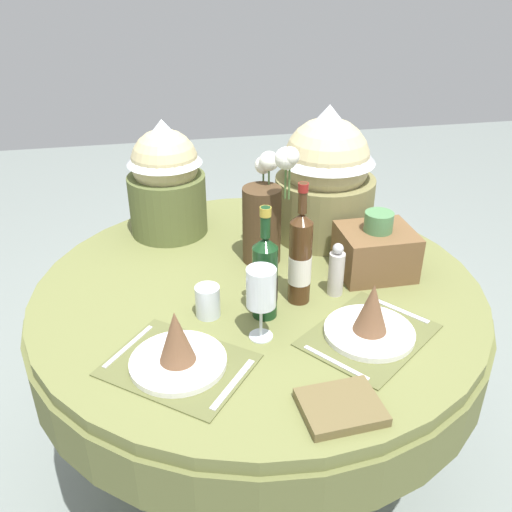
{
  "coord_description": "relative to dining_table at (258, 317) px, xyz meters",
  "views": [
    {
      "loc": [
        -0.29,
        -1.42,
        1.66
      ],
      "look_at": [
        0.0,
        0.03,
        0.84
      ],
      "focal_mm": 39.03,
      "sensor_mm": 36.0,
      "label": 1
    }
  ],
  "objects": [
    {
      "name": "place_setting_left",
      "position": [
        -0.27,
        -0.34,
        0.17
      ],
      "size": [
        0.43,
        0.42,
        0.16
      ],
      "color": "brown",
      "rests_on": "dining_table"
    },
    {
      "name": "wine_glass_left",
      "position": [
        -0.05,
        -0.26,
        0.27
      ],
      "size": [
        0.08,
        0.08,
        0.21
      ],
      "color": "silver",
      "rests_on": "dining_table"
    },
    {
      "name": "dining_table",
      "position": [
        0.0,
        0.0,
        0.0
      ],
      "size": [
        1.39,
        1.39,
        0.76
      ],
      "color": "olive",
      "rests_on": "ground"
    },
    {
      "name": "flower_vase",
      "position": [
        0.05,
        0.14,
        0.29
      ],
      "size": [
        0.15,
        0.21,
        0.41
      ],
      "color": "#47331E",
      "rests_on": "dining_table"
    },
    {
      "name": "gift_tub_back_left",
      "position": [
        -0.24,
        0.42,
        0.34
      ],
      "size": [
        0.27,
        0.27,
        0.41
      ],
      "color": "#566033",
      "rests_on": "dining_table"
    },
    {
      "name": "woven_basket_side_right",
      "position": [
        0.37,
        0.0,
        0.2
      ],
      "size": [
        0.23,
        0.2,
        0.21
      ],
      "color": "brown",
      "rests_on": "dining_table"
    },
    {
      "name": "ground",
      "position": [
        0.0,
        0.0,
        -0.64
      ],
      "size": [
        8.0,
        8.0,
        0.0
      ],
      "primitive_type": "plane",
      "color": "gray"
    },
    {
      "name": "place_setting_right",
      "position": [
        0.24,
        -0.31,
        0.17
      ],
      "size": [
        0.43,
        0.41,
        0.16
      ],
      "color": "brown",
      "rests_on": "dining_table"
    },
    {
      "name": "tumbler_near_left",
      "position": [
        -0.17,
        -0.13,
        0.17
      ],
      "size": [
        0.07,
        0.07,
        0.09
      ],
      "primitive_type": "cylinder",
      "color": "silver",
      "rests_on": "dining_table"
    },
    {
      "name": "wine_bottle_left",
      "position": [
        -0.01,
        -0.16,
        0.25
      ],
      "size": [
        0.07,
        0.07,
        0.33
      ],
      "color": "#143819",
      "rests_on": "dining_table"
    },
    {
      "name": "gift_tub_back_right",
      "position": [
        0.29,
        0.29,
        0.37
      ],
      "size": [
        0.35,
        0.35,
        0.47
      ],
      "color": "olive",
      "rests_on": "dining_table"
    },
    {
      "name": "pepper_mill",
      "position": [
        0.21,
        -0.1,
        0.2
      ],
      "size": [
        0.05,
        0.05,
        0.17
      ],
      "color": "#B7B2AD",
      "rests_on": "dining_table"
    },
    {
      "name": "wine_bottle_rear",
      "position": [
        0.1,
        -0.11,
        0.26
      ],
      "size": [
        0.07,
        0.07,
        0.37
      ],
      "color": "#422814",
      "rests_on": "dining_table"
    },
    {
      "name": "book_on_table",
      "position": [
        0.07,
        -0.56,
        0.14
      ],
      "size": [
        0.19,
        0.16,
        0.02
      ],
      "primitive_type": "cube",
      "rotation": [
        0.0,
        0.0,
        0.06
      ],
      "color": "brown",
      "rests_on": "dining_table"
    }
  ]
}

